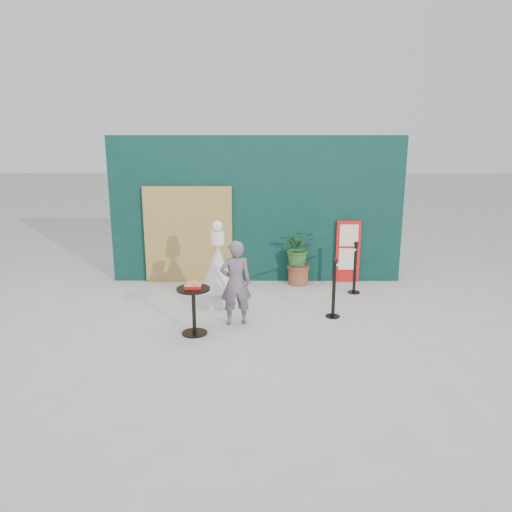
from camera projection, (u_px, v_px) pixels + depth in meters
name	position (u px, v px, depth m)	size (l,w,h in m)	color
ground	(256.00, 338.00, 7.64)	(60.00, 60.00, 0.00)	#ADAAA5
back_wall	(256.00, 209.00, 10.32)	(6.00, 0.30, 3.00)	#092C2B
bamboo_fence	(188.00, 235.00, 10.25)	(1.80, 0.08, 2.00)	tan
woman	(236.00, 283.00, 8.05)	(0.51, 0.34, 1.41)	#665764
menu_board	(348.00, 252.00, 10.34)	(0.50, 0.07, 1.30)	red
statue	(218.00, 272.00, 8.93)	(0.61, 0.61, 1.56)	silver
cafe_table	(194.00, 304.00, 7.70)	(0.52, 0.52, 0.75)	black
food_basket	(193.00, 286.00, 7.63)	(0.26, 0.19, 0.11)	red
planter	(299.00, 253.00, 10.17)	(0.67, 0.58, 1.14)	brown
stanchion_barrier	(345.00, 278.00, 9.03)	(0.84, 1.54, 1.03)	black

